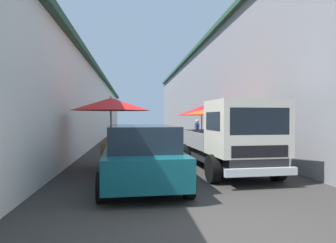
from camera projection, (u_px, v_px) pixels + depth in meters
ground at (155, 145)px, 17.53m from camera, size 90.00×90.00×0.00m
building_left_whitewash at (42, 107)px, 18.90m from camera, size 49.80×7.50×4.56m
building_right_concrete at (254, 92)px, 20.54m from camera, size 49.80×7.50×6.76m
fruit_stall_far_left at (111, 113)px, 9.66m from camera, size 2.52×2.52×2.34m
fruit_stall_mid_lane at (216, 120)px, 11.46m from camera, size 2.45×2.45×2.13m
fruit_stall_near_left at (201, 115)px, 15.04m from camera, size 2.47×2.47×2.28m
hatchback_car at (141, 155)px, 7.24m from camera, size 3.97×2.05×1.45m
delivery_truck at (235, 139)px, 8.35m from camera, size 5.01×2.19×2.08m
vendor_by_crates at (197, 131)px, 17.11m from camera, size 0.58×0.34×1.51m
parked_scooter at (122, 147)px, 12.01m from camera, size 1.69×0.36×1.14m
plastic_stool at (138, 163)px, 8.78m from camera, size 0.30×0.30×0.43m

